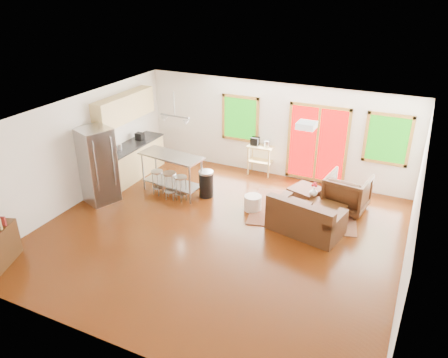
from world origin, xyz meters
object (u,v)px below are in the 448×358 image
at_px(ottoman, 305,196).
at_px(rug, 303,210).
at_px(island, 172,167).
at_px(refrigerator, 98,165).
at_px(loveseat, 305,219).
at_px(armchair, 347,191).
at_px(kitchen_cart, 260,150).
at_px(coffee_table, 325,206).

bearing_deg(ottoman, rug, -79.86).
xyz_separation_m(rug, island, (-3.33, -0.50, 0.71)).
bearing_deg(rug, refrigerator, -161.19).
bearing_deg(island, rug, 8.59).
height_order(rug, loveseat, loveseat).
relative_size(rug, loveseat, 1.44).
bearing_deg(island, refrigerator, -141.67).
height_order(loveseat, island, island).
xyz_separation_m(armchair, kitchen_cart, (-2.62, 1.04, 0.24)).
relative_size(rug, armchair, 2.50).
bearing_deg(ottoman, coffee_table, -38.11).
bearing_deg(coffee_table, rug, 166.10).
bearing_deg(refrigerator, ottoman, 43.62).
xyz_separation_m(rug, refrigerator, (-4.73, -1.61, 0.92)).
bearing_deg(coffee_table, kitchen_cart, 143.23).
bearing_deg(rug, coffee_table, -13.90).
bearing_deg(rug, armchair, 29.83).
relative_size(loveseat, ottoman, 2.54).
xyz_separation_m(coffee_table, ottoman, (-0.58, 0.46, -0.09)).
relative_size(ottoman, refrigerator, 0.36).
bearing_deg(ottoman, kitchen_cart, 143.71).
bearing_deg(loveseat, armchair, 78.44).
distance_m(armchair, kitchen_cart, 2.83).
bearing_deg(rug, ottoman, 100.14).
xyz_separation_m(armchair, refrigerator, (-5.62, -2.12, 0.45)).
bearing_deg(loveseat, coffee_table, 84.43).
xyz_separation_m(loveseat, refrigerator, (-5.01, -0.70, 0.61)).
bearing_deg(rug, island, -171.41).
relative_size(loveseat, armchair, 1.74).
xyz_separation_m(coffee_table, island, (-3.85, -0.37, 0.40)).
distance_m(loveseat, refrigerator, 5.09).
xyz_separation_m(ottoman, kitchen_cart, (-1.67, 1.23, 0.50)).
height_order(rug, refrigerator, refrigerator).
distance_m(rug, kitchen_cart, 2.43).
relative_size(loveseat, island, 0.99).
height_order(rug, kitchen_cart, kitchen_cart).
bearing_deg(kitchen_cart, rug, -41.93).
relative_size(coffee_table, kitchen_cart, 0.94).
xyz_separation_m(rug, armchair, (0.89, 0.51, 0.48)).
distance_m(rug, ottoman, 0.39).
bearing_deg(island, ottoman, 14.22).
relative_size(loveseat, refrigerator, 0.91).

